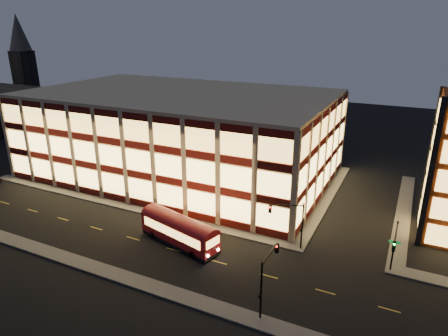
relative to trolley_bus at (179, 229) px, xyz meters
The scene contains 12 objects.
ground 11.11m from the trolley_bus, 155.49° to the left, with size 200.00×200.00×0.00m, color black.
sidewalk_office_south 14.21m from the trolley_bus, 156.85° to the left, with size 54.00×2.00×0.15m, color #514F4C.
sidewalk_office_east 25.26m from the trolley_bus, 58.76° to the left, with size 2.00×30.00×0.15m, color #514F4C.
sidewalk_tower_west 32.35m from the trolley_bus, 41.83° to the left, with size 2.00×30.00×0.15m, color #514F4C.
sidewalk_near 13.20m from the trolley_bus, 139.57° to the right, with size 100.00×2.00×0.15m, color #514F4C.
office_building 25.54m from the trolley_bus, 120.94° to the left, with size 50.45×30.45×14.50m.
church_tower 91.77m from the trolley_bus, 150.88° to the left, with size 5.00×5.00×18.00m, color #2D2621.
church_spire 93.88m from the trolley_bus, 150.88° to the left, with size 6.00×6.00×10.00m, color #4C473F.
traffic_signal_far 13.33m from the trolley_bus, 21.24° to the left, with size 3.79×1.87×6.00m.
traffic_signal_right 23.97m from the trolley_bus, ahead, with size 1.20×4.37×6.00m.
traffic_signal_near 15.18m from the trolley_bus, 25.60° to the right, with size 0.32×4.45×6.00m.
trolley_bus is the anchor object (origin of this frame).
Camera 1 is at (33.50, -40.42, 25.36)m, focal length 32.00 mm.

